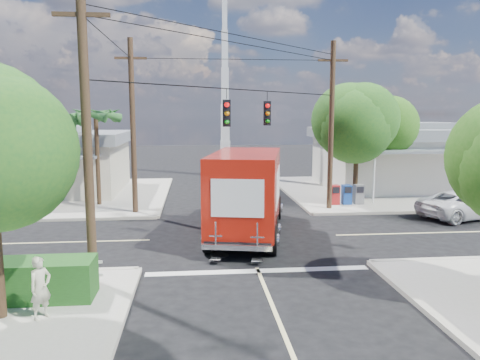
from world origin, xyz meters
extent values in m
plane|color=black|center=(0.00, 0.00, 0.00)|extent=(120.00, 120.00, 0.00)
cube|color=#A49F94|center=(11.00, 11.00, 0.07)|extent=(14.00, 14.00, 0.14)
cube|color=#ADA899|center=(4.00, 11.00, 0.07)|extent=(0.25, 14.00, 0.14)
cube|color=#ADA899|center=(11.00, 4.00, 0.07)|extent=(14.00, 0.25, 0.14)
cube|color=#A49F94|center=(-11.00, 11.00, 0.07)|extent=(14.00, 14.00, 0.14)
cube|color=#ADA899|center=(-4.00, 11.00, 0.07)|extent=(0.25, 14.00, 0.14)
cube|color=#ADA899|center=(-11.00, 4.00, 0.07)|extent=(14.00, 0.25, 0.14)
cube|color=beige|center=(0.00, 10.00, 0.01)|extent=(0.12, 12.00, 0.01)
cube|color=beige|center=(0.00, -10.00, 0.01)|extent=(0.12, 12.00, 0.01)
cube|color=beige|center=(10.00, 0.00, 0.01)|extent=(12.00, 0.12, 0.01)
cube|color=beige|center=(-10.00, 0.00, 0.01)|extent=(12.00, 0.12, 0.01)
cube|color=silver|center=(0.00, -4.30, 0.01)|extent=(7.50, 0.40, 0.01)
cube|color=silver|center=(12.50, 12.00, 1.84)|extent=(11.00, 8.00, 3.40)
cube|color=gray|center=(12.50, 12.00, 3.89)|extent=(11.80, 8.80, 0.70)
cube|color=gray|center=(12.50, 12.00, 4.39)|extent=(6.05, 4.40, 0.50)
cube|color=gray|center=(12.50, 7.10, 3.04)|extent=(9.90, 1.80, 0.15)
cylinder|color=silver|center=(8.10, 6.30, 1.59)|extent=(0.12, 0.12, 2.90)
cube|color=beige|center=(-12.00, 12.50, 1.74)|extent=(10.00, 8.00, 3.20)
cube|color=gray|center=(-12.00, 12.50, 3.69)|extent=(10.80, 8.80, 0.70)
cube|color=gray|center=(-12.00, 12.50, 4.19)|extent=(5.50, 4.40, 0.50)
cube|color=gray|center=(-12.00, 7.60, 2.84)|extent=(9.00, 1.80, 0.15)
cylinder|color=silver|center=(-8.00, 6.80, 1.49)|extent=(0.12, 0.12, 2.70)
cube|color=silver|center=(0.50, 20.00, 1.50)|extent=(0.80, 0.80, 3.00)
cube|color=silver|center=(0.50, 20.00, 4.50)|extent=(0.70, 0.70, 3.00)
cube|color=silver|center=(0.50, 20.00, 7.50)|extent=(0.60, 0.60, 3.00)
cube|color=silver|center=(0.50, 20.00, 10.50)|extent=(0.50, 0.50, 3.00)
cube|color=silver|center=(0.50, 20.00, 13.50)|extent=(0.40, 0.40, 3.00)
cylinder|color=#422D1C|center=(7.20, 6.80, 2.19)|extent=(0.28, 0.28, 4.10)
sphere|color=#1C551C|center=(7.20, 6.80, 4.75)|extent=(4.10, 4.10, 4.10)
sphere|color=#1C551C|center=(6.80, 7.00, 5.00)|extent=(3.33, 3.33, 3.33)
sphere|color=#1C551C|center=(7.55, 6.50, 4.62)|extent=(3.58, 3.58, 3.58)
cylinder|color=#422D1C|center=(9.80, 9.00, 1.93)|extent=(0.28, 0.28, 3.58)
sphere|color=#276415|center=(9.80, 9.00, 4.17)|extent=(3.58, 3.58, 3.58)
sphere|color=#276415|center=(9.40, 9.20, 4.40)|extent=(2.91, 2.91, 2.91)
sphere|color=#276415|center=(10.15, 8.70, 4.06)|extent=(3.14, 3.14, 3.14)
cylinder|color=#422D1C|center=(-7.50, 7.50, 2.64)|extent=(0.24, 0.24, 5.00)
cone|color=#275C26|center=(-6.60, 7.50, 5.24)|extent=(0.50, 2.06, 0.98)
cone|color=#275C26|center=(-6.94, 8.20, 5.24)|extent=(1.92, 1.68, 0.98)
cone|color=#275C26|center=(-7.70, 8.38, 5.24)|extent=(2.12, 0.95, 0.98)
cone|color=#275C26|center=(-8.31, 7.89, 5.24)|extent=(1.34, 2.07, 0.98)
cone|color=#275C26|center=(-8.31, 7.11, 5.24)|extent=(1.34, 2.07, 0.98)
cone|color=#275C26|center=(-7.70, 6.62, 5.24)|extent=(2.12, 0.95, 0.98)
cone|color=#275C26|center=(-6.94, 6.80, 5.24)|extent=(1.92, 1.68, 0.98)
cylinder|color=#422D1C|center=(-9.50, 9.00, 2.44)|extent=(0.24, 0.24, 4.60)
cone|color=#275C26|center=(-8.60, 9.00, 4.84)|extent=(0.50, 2.06, 0.98)
cone|color=#275C26|center=(-8.94, 9.70, 4.84)|extent=(1.92, 1.68, 0.98)
cone|color=#275C26|center=(-9.70, 9.88, 4.84)|extent=(2.12, 0.95, 0.98)
cone|color=#275C26|center=(-10.31, 9.39, 4.84)|extent=(1.34, 2.07, 0.98)
cone|color=#275C26|center=(-10.31, 8.61, 4.84)|extent=(1.34, 2.07, 0.98)
cone|color=#275C26|center=(-9.70, 8.12, 4.84)|extent=(2.12, 0.95, 0.98)
cone|color=#275C26|center=(-8.94, 8.30, 4.84)|extent=(1.92, 1.68, 0.98)
cylinder|color=#473321|center=(-5.20, -5.20, 4.50)|extent=(0.28, 0.28, 9.00)
cube|color=#473321|center=(-5.20, -5.20, 8.00)|extent=(1.60, 0.12, 0.12)
cylinder|color=#473321|center=(5.20, 5.20, 4.50)|extent=(0.28, 0.28, 9.00)
cube|color=#473321|center=(5.20, 5.20, 8.00)|extent=(1.60, 0.12, 0.12)
cylinder|color=#473321|center=(-5.20, 5.20, 4.50)|extent=(0.28, 0.28, 9.00)
cube|color=#473321|center=(-5.20, 5.20, 8.00)|extent=(1.60, 0.12, 0.12)
cylinder|color=black|center=(0.00, 0.00, 6.20)|extent=(10.43, 10.43, 0.04)
cube|color=black|center=(-0.80, -0.80, 5.25)|extent=(0.30, 0.24, 1.05)
sphere|color=red|center=(-0.80, -0.94, 5.58)|extent=(0.20, 0.20, 0.20)
cube|color=black|center=(1.10, 1.10, 5.25)|extent=(0.30, 0.24, 1.05)
sphere|color=red|center=(1.10, 0.96, 5.58)|extent=(0.20, 0.20, 0.20)
cube|color=silver|center=(-5.00, -5.60, 0.64)|extent=(0.09, 0.06, 1.00)
cube|color=#AB1C1D|center=(5.80, 6.20, 0.69)|extent=(0.50, 0.50, 1.10)
cube|color=navy|center=(6.50, 6.20, 0.69)|extent=(0.50, 0.50, 1.10)
cube|color=slate|center=(7.20, 6.20, 0.69)|extent=(0.50, 0.50, 1.10)
cube|color=black|center=(0.22, 0.67, 0.57)|extent=(4.03, 8.46, 0.26)
cube|color=#AE170B|center=(0.88, 3.79, 1.41)|extent=(2.82, 2.25, 2.30)
cube|color=black|center=(1.03, 4.50, 1.83)|extent=(2.20, 0.71, 0.99)
cube|color=silver|center=(1.07, 4.71, 0.68)|extent=(2.37, 0.62, 0.37)
cube|color=#AE170B|center=(0.03, -0.25, 2.14)|extent=(3.80, 6.46, 3.03)
cube|color=white|center=(1.32, -0.52, 2.30)|extent=(0.80, 3.68, 1.36)
cube|color=white|center=(-1.27, 0.03, 2.30)|extent=(0.80, 3.68, 1.36)
cube|color=white|center=(-0.60, -3.23, 2.30)|extent=(1.84, 0.41, 1.36)
cube|color=silver|center=(-0.63, -3.36, 0.57)|extent=(2.50, 0.77, 0.19)
cube|color=silver|center=(-1.37, -3.34, 0.99)|extent=(0.47, 0.16, 1.04)
cube|color=silver|center=(0.06, -3.64, 0.99)|extent=(0.47, 0.16, 1.04)
cylinder|color=black|center=(-0.33, 3.88, 0.57)|extent=(0.56, 1.19, 1.15)
cylinder|color=black|center=(2.02, 3.39, 0.57)|extent=(0.56, 1.19, 1.15)
cylinder|color=black|center=(-1.58, -2.04, 0.57)|extent=(0.56, 1.19, 1.15)
cylinder|color=black|center=(0.77, -2.54, 0.57)|extent=(0.56, 1.19, 1.15)
imported|color=silver|center=(11.54, 2.67, 0.70)|extent=(5.45, 3.59, 1.39)
imported|color=beige|center=(-5.93, -7.70, 0.94)|extent=(0.66, 0.69, 1.59)
camera|label=1|loc=(-2.07, -19.26, 5.22)|focal=35.00mm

